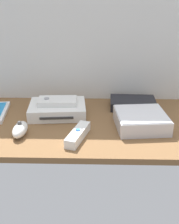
{
  "coord_description": "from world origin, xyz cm",
  "views": [
    {
      "loc": [
        2.44,
        -93.44,
        44.88
      ],
      "look_at": [
        0.0,
        0.0,
        4.0
      ],
      "focal_mm": 45.91,
      "sensor_mm": 36.0,
      "label": 1
    }
  ],
  "objects_px": {
    "game_console": "(58,109)",
    "mini_computer": "(141,120)",
    "remote_classic_pad": "(57,101)",
    "remote_nunchuk": "(20,129)",
    "remote_wand": "(78,134)",
    "network_router": "(133,103)"
  },
  "relations": [
    {
      "from": "remote_classic_pad",
      "to": "remote_nunchuk",
      "type": "bearing_deg",
      "value": -123.92
    },
    {
      "from": "game_console",
      "to": "remote_nunchuk",
      "type": "bearing_deg",
      "value": -126.02
    },
    {
      "from": "mini_computer",
      "to": "remote_nunchuk",
      "type": "xyz_separation_m",
      "value": [
        -0.4,
        -0.07,
        -0.01
      ]
    },
    {
      "from": "remote_wand",
      "to": "remote_nunchuk",
      "type": "xyz_separation_m",
      "value": [
        -0.19,
        0.02,
        0.01
      ]
    },
    {
      "from": "network_router",
      "to": "remote_wand",
      "type": "distance_m",
      "value": 0.34
    },
    {
      "from": "remote_wand",
      "to": "mini_computer",
      "type": "bearing_deg",
      "value": 39.8
    },
    {
      "from": "mini_computer",
      "to": "remote_classic_pad",
      "type": "xyz_separation_m",
      "value": [
        -0.3,
        0.1,
        0.03
      ]
    },
    {
      "from": "game_console",
      "to": "mini_computer",
      "type": "xyz_separation_m",
      "value": [
        0.3,
        -0.1,
        0.0
      ]
    },
    {
      "from": "remote_nunchuk",
      "to": "remote_wand",
      "type": "bearing_deg",
      "value": -4.69
    },
    {
      "from": "game_console",
      "to": "mini_computer",
      "type": "height_order",
      "value": "mini_computer"
    },
    {
      "from": "mini_computer",
      "to": "network_router",
      "type": "bearing_deg",
      "value": 92.5
    },
    {
      "from": "game_console",
      "to": "remote_nunchuk",
      "type": "height_order",
      "value": "remote_nunchuk"
    },
    {
      "from": "remote_wand",
      "to": "remote_classic_pad",
      "type": "bearing_deg",
      "value": 132.11
    },
    {
      "from": "network_router",
      "to": "remote_wand",
      "type": "xyz_separation_m",
      "value": [
        -0.21,
        -0.27,
        -0.0
      ]
    },
    {
      "from": "mini_computer",
      "to": "remote_classic_pad",
      "type": "bearing_deg",
      "value": 161.93
    },
    {
      "from": "network_router",
      "to": "remote_classic_pad",
      "type": "bearing_deg",
      "value": -162.63
    },
    {
      "from": "remote_wand",
      "to": "remote_classic_pad",
      "type": "xyz_separation_m",
      "value": [
        -0.09,
        0.19,
        0.04
      ]
    },
    {
      "from": "remote_nunchuk",
      "to": "remote_classic_pad",
      "type": "bearing_deg",
      "value": 60.11
    },
    {
      "from": "game_console",
      "to": "remote_nunchuk",
      "type": "xyz_separation_m",
      "value": [
        -0.1,
        -0.17,
        -0.0
      ]
    },
    {
      "from": "remote_nunchuk",
      "to": "remote_classic_pad",
      "type": "relative_size",
      "value": 0.68
    },
    {
      "from": "game_console",
      "to": "mini_computer",
      "type": "distance_m",
      "value": 0.32
    },
    {
      "from": "network_router",
      "to": "remote_nunchuk",
      "type": "distance_m",
      "value": 0.47
    }
  ]
}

